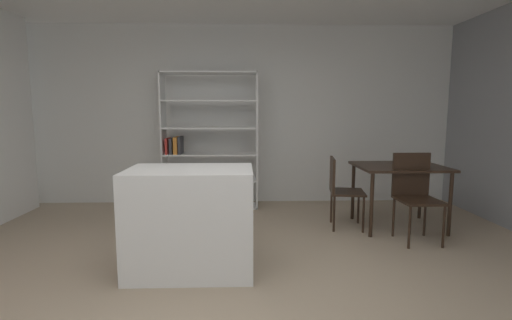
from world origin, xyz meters
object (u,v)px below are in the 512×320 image
dining_chair_near (415,189)px  kitchen_island (191,220)px  dining_chair_island_side (340,186)px  dining_table (399,172)px

dining_chair_near → kitchen_island: bearing=-163.7°
dining_chair_island_side → dining_chair_near: size_ratio=0.90×
dining_table → kitchen_island: bearing=-153.3°
dining_table → dining_chair_near: 0.45m
kitchen_island → dining_chair_island_side: (1.66, 1.21, 0.06)m
dining_table → dining_chair_island_side: size_ratio=1.19×
kitchen_island → dining_table: 2.68m
dining_chair_near → dining_table: bearing=88.2°
dining_chair_island_side → dining_chair_near: 0.85m
dining_table → dining_chair_near: bearing=-90.3°
kitchen_island → dining_table: size_ratio=1.07×
dining_chair_island_side → dining_chair_near: bearing=-113.6°
kitchen_island → dining_chair_near: size_ratio=1.14×
kitchen_island → dining_table: bearing=26.7°
kitchen_island → dining_chair_near: (2.38, 0.76, 0.10)m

